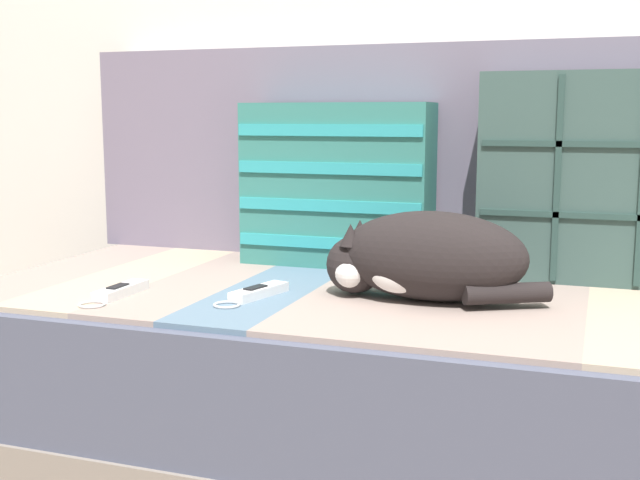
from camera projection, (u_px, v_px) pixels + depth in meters
name	position (u px, v px, depth m)	size (l,w,h in m)	color
couch	(405.00, 393.00, 1.59)	(1.78, 0.84, 0.42)	gray
sofa_backrest	(444.00, 154.00, 1.85)	(1.75, 0.14, 0.49)	slate
throw_pillow_quilted	(600.00, 178.00, 1.61)	(0.47, 0.14, 0.42)	#38514C
throw_pillow_striped	(337.00, 185.00, 1.79)	(0.42, 0.14, 0.36)	#337A70
sleeping_cat	(422.00, 258.00, 1.46)	(0.42, 0.17, 0.16)	black
game_remote_near	(119.00, 291.00, 1.50)	(0.05, 0.19, 0.02)	white
game_remote_far	(256.00, 293.00, 1.49)	(0.09, 0.19, 0.02)	white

